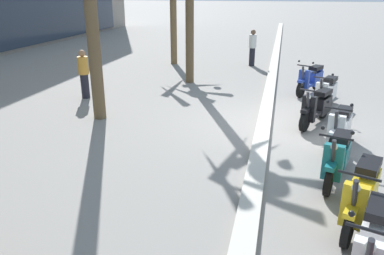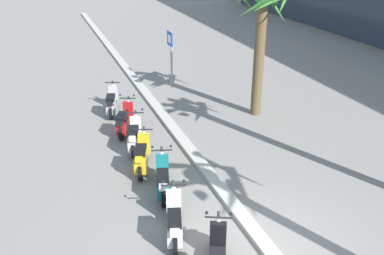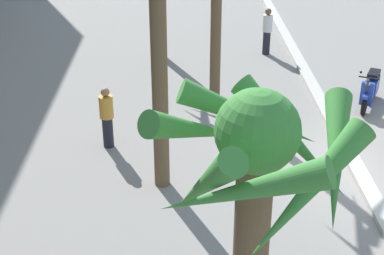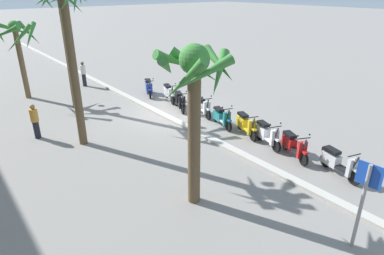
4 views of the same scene
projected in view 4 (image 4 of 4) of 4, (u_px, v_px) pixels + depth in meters
The scene contains 18 objects.
ground_plane at pixel (168, 115), 17.24m from camera, with size 200.00×200.00×0.00m, color gray.
curb_strip at pixel (163, 115), 17.06m from camera, with size 60.00×0.36×0.12m, color #BCB7AD.
scooter_silver_mid_centre at pixel (337, 162), 11.70m from camera, with size 1.79×0.77×1.04m.
scooter_red_lead_nearest at pixel (293, 145), 12.96m from camera, with size 1.72×0.94×1.17m.
scooter_white_last_in_row at pixel (266, 134), 13.89m from camera, with size 1.73×0.79×1.17m.
scooter_yellow_mid_rear at pixel (245, 124), 14.87m from camera, with size 1.71×0.84×1.04m.
scooter_teal_gap_after_mid at pixel (221, 117), 15.75m from camera, with size 1.69×0.74×1.17m.
scooter_white_far_back at pixel (202, 106), 17.12m from camera, with size 1.69×0.77×1.17m.
scooter_black_tail_end at pixel (180, 101), 17.96m from camera, with size 1.72×0.94×1.17m.
scooter_white_second_in_line at pixel (169, 93), 19.29m from camera, with size 1.77×0.84×1.17m.
scooter_blue_mid_front at pixel (149, 87), 20.30m from camera, with size 1.69×0.96×1.17m.
crossing_sign at pixel (364, 197), 7.96m from camera, with size 0.60×0.13×2.40m.
palm_tree_near_sign at pixel (195, 88), 8.95m from camera, with size 2.25×2.24×4.84m.
palm_tree_by_mall_entrance at pixel (62, 15), 16.41m from camera, with size 2.46×2.43×6.40m.
palm_tree_far_corner at pixel (66, 21), 12.15m from camera, with size 2.00×2.03×6.67m.
palm_tree_mid_walkway at pixel (17, 40), 18.56m from camera, with size 2.62×2.67×4.46m.
pedestrian_window_shopping at pixel (35, 121), 14.30m from camera, with size 0.34×0.34×1.57m.
pedestrian_strolling_near_curb at pixel (83, 73), 21.89m from camera, with size 0.34×0.34×1.64m.
Camera 4 is at (-13.41, 9.01, 6.18)m, focal length 30.88 mm.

